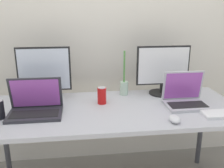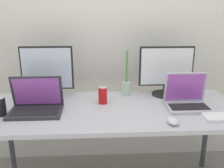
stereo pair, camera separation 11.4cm
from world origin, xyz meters
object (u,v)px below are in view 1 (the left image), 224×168
at_px(laptop_secondary, 185,98).
at_px(laptop_silver, 35,106).
at_px(mouse_by_keyboard, 175,119).
at_px(soda_can_near_keyboard, 102,96).
at_px(work_desk, 112,115).
at_px(monitor_left, 44,73).
at_px(bamboo_vase, 124,86).
at_px(monitor_center, 163,69).

bearing_deg(laptop_secondary, laptop_silver, -178.30).
bearing_deg(mouse_by_keyboard, soda_can_near_keyboard, 141.17).
xyz_separation_m(work_desk, laptop_secondary, (0.54, -0.01, 0.12)).
bearing_deg(laptop_silver, monitor_left, 83.13).
distance_m(laptop_secondary, bamboo_vase, 0.49).
relative_size(monitor_left, mouse_by_keyboard, 3.96).
bearing_deg(mouse_by_keyboard, work_desk, 145.12).
xyz_separation_m(monitor_left, laptop_silver, (-0.03, -0.28, -0.16)).
distance_m(laptop_silver, laptop_secondary, 1.07).
bearing_deg(bamboo_vase, laptop_secondary, -34.21).
bearing_deg(work_desk, monitor_left, 153.66).
distance_m(monitor_left, mouse_by_keyboard, 1.02).
bearing_deg(monitor_center, monitor_left, -179.34).
height_order(laptop_silver, soda_can_near_keyboard, laptop_silver).
xyz_separation_m(laptop_secondary, soda_can_near_keyboard, (-0.61, 0.10, 0.01)).
height_order(laptop_secondary, mouse_by_keyboard, laptop_secondary).
height_order(monitor_left, bamboo_vase, monitor_left).
relative_size(laptop_silver, laptop_secondary, 1.15).
height_order(mouse_by_keyboard, soda_can_near_keyboard, soda_can_near_keyboard).
bearing_deg(soda_can_near_keyboard, work_desk, -56.63).
bearing_deg(monitor_center, laptop_secondary, -70.19).
distance_m(work_desk, monitor_center, 0.58).
bearing_deg(bamboo_vase, monitor_center, -3.31).
relative_size(monitor_left, bamboo_vase, 1.13).
xyz_separation_m(monitor_center, laptop_secondary, (0.09, -0.26, -0.15)).
relative_size(monitor_center, bamboo_vase, 1.19).
relative_size(monitor_center, mouse_by_keyboard, 4.20).
height_order(soda_can_near_keyboard, bamboo_vase, bamboo_vase).
distance_m(laptop_secondary, soda_can_near_keyboard, 0.61).
height_order(monitor_center, soda_can_near_keyboard, monitor_center).
height_order(work_desk, monitor_left, monitor_left).
distance_m(work_desk, monitor_left, 0.61).
height_order(monitor_left, laptop_silver, monitor_left).
bearing_deg(laptop_secondary, work_desk, 179.36).
height_order(monitor_left, mouse_by_keyboard, monitor_left).
xyz_separation_m(laptop_silver, soda_can_near_keyboard, (0.46, 0.14, 0.01)).
bearing_deg(bamboo_vase, soda_can_near_keyboard, -138.50).
bearing_deg(work_desk, soda_can_near_keyboard, 123.37).
relative_size(mouse_by_keyboard, soda_can_near_keyboard, 0.82).
relative_size(laptop_silver, mouse_by_keyboard, 3.41).
bearing_deg(bamboo_vase, laptop_silver, -154.78).
relative_size(monitor_left, laptop_secondary, 1.34).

